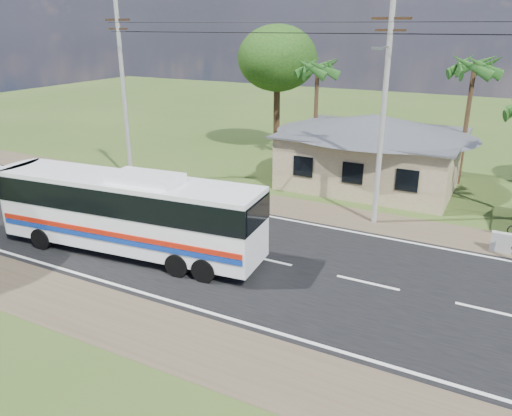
{
  "coord_description": "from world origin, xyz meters",
  "views": [
    {
      "loc": [
        8.62,
        -17.4,
        9.56
      ],
      "look_at": [
        -0.97,
        1.0,
        1.89
      ],
      "focal_mm": 35.0,
      "sensor_mm": 36.0,
      "label": 1
    }
  ],
  "objects": [
    {
      "name": "ground",
      "position": [
        0.0,
        0.0,
        0.0
      ],
      "size": [
        120.0,
        120.0,
        0.0
      ],
      "primitive_type": "plane",
      "color": "#30491A",
      "rests_on": "ground"
    },
    {
      "name": "road",
      "position": [
        0.0,
        0.0,
        0.01
      ],
      "size": [
        120.0,
        16.0,
        0.03
      ],
      "color": "black",
      "rests_on": "ground"
    },
    {
      "name": "house",
      "position": [
        1.0,
        13.0,
        2.64
      ],
      "size": [
        12.4,
        10.0,
        5.0
      ],
      "color": "tan",
      "rests_on": "ground"
    },
    {
      "name": "utility_poles",
      "position": [
        2.67,
        6.49,
        5.77
      ],
      "size": [
        32.8,
        2.22,
        11.0
      ],
      "color": "#9E9E99",
      "rests_on": "ground"
    },
    {
      "name": "palm_mid",
      "position": [
        6.0,
        15.5,
        7.16
      ],
      "size": [
        2.8,
        2.8,
        8.2
      ],
      "color": "#47301E",
      "rests_on": "ground"
    },
    {
      "name": "palm_far",
      "position": [
        -4.0,
        16.0,
        6.68
      ],
      "size": [
        2.8,
        2.8,
        7.7
      ],
      "color": "#47301E",
      "rests_on": "ground"
    },
    {
      "name": "tree_behind_house",
      "position": [
        -8.0,
        18.0,
        7.12
      ],
      "size": [
        6.0,
        6.0,
        9.61
      ],
      "color": "#47301E",
      "rests_on": "ground"
    },
    {
      "name": "coach_bus",
      "position": [
        -5.55,
        -2.09,
        2.14
      ],
      "size": [
        12.25,
        3.71,
        3.75
      ],
      "rotation": [
        0.0,
        0.0,
        0.1
      ],
      "color": "white",
      "rests_on": "ground"
    }
  ]
}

